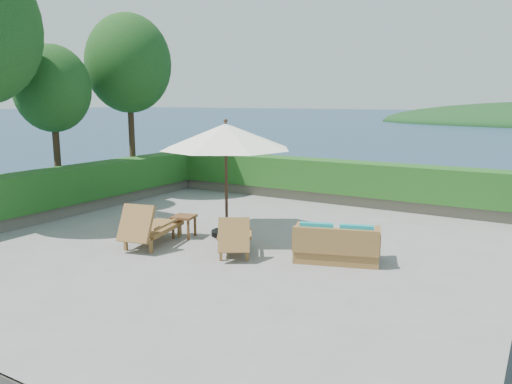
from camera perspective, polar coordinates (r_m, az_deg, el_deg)
The scene contains 14 objects.
ground at distance 11.56m, azimuth -3.32°, elevation -5.85°, with size 12.00×12.00×0.00m, color gray.
foundation at distance 12.09m, azimuth -3.24°, elevation -12.92°, with size 12.00×12.00×3.00m, color #5C5549.
ocean at distance 12.74m, azimuth -3.17°, elevation -18.91°, with size 600.00×600.00×0.00m, color #142B40.
planter_wall_far at distance 16.33m, azimuth 7.70°, elevation -0.42°, with size 12.00×0.60×0.36m, color #676153.
planter_wall_left at distance 15.28m, azimuth -21.04°, elevation -1.80°, with size 0.60×12.00×0.36m, color #676153.
hedge_far at distance 16.22m, azimuth 7.76°, elevation 1.91°, with size 12.40×0.90×1.00m, color #154513.
hedge_left at distance 15.16m, azimuth -21.21°, elevation 0.68°, with size 0.90×12.40×1.00m, color #154513.
tree_mid at distance 15.91m, azimuth -22.26°, elevation 10.82°, with size 2.20×2.20×4.83m.
tree_far at distance 17.43m, azimuth -14.37°, elevation 14.00°, with size 2.80×2.80×6.03m.
patio_umbrella at distance 11.80m, azimuth -3.48°, elevation 6.24°, with size 3.53×3.53×2.81m.
lounge_left at distance 11.50m, azimuth -12.07°, elevation -3.92°, with size 1.11×1.91×1.04m.
lounge_right at distance 10.64m, azimuth -2.45°, elevation -5.20°, with size 1.35×1.66×0.90m.
side_table at distance 12.03m, azimuth -8.23°, elevation -3.13°, with size 0.60×0.60×0.53m.
wicker_loveseat at distance 10.33m, azimuth 9.18°, elevation -6.09°, with size 1.90×1.36×0.84m.
Camera 1 is at (6.22, -9.18, 3.26)m, focal length 35.00 mm.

